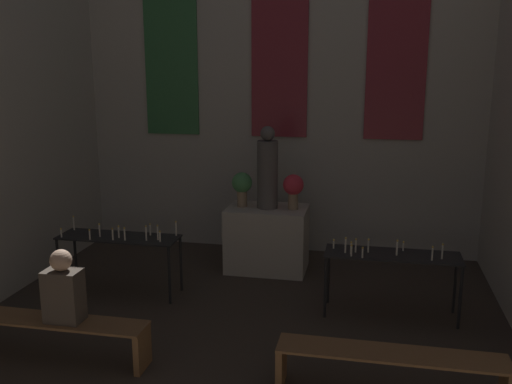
% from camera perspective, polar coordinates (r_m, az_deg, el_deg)
% --- Properties ---
extents(wall_back, '(6.37, 0.16, 5.69)m').
position_cam_1_polar(wall_back, '(8.87, 2.44, 12.40)').
color(wall_back, '#B2AD9E').
rests_on(wall_back, ground_plane).
extents(altar, '(1.13, 0.75, 0.92)m').
position_cam_1_polar(altar, '(8.24, 1.13, -4.69)').
color(altar, '#BCB29E').
rests_on(altar, ground_plane).
extents(statue, '(0.29, 0.29, 1.16)m').
position_cam_1_polar(statue, '(7.99, 1.16, 2.13)').
color(statue, '#5B5651').
rests_on(statue, altar).
extents(flower_vase_left, '(0.29, 0.29, 0.50)m').
position_cam_1_polar(flower_vase_left, '(8.11, -1.41, 0.69)').
color(flower_vase_left, '#937A5B').
rests_on(flower_vase_left, altar).
extents(flower_vase_right, '(0.29, 0.29, 0.50)m').
position_cam_1_polar(flower_vase_right, '(7.98, 3.75, 0.46)').
color(flower_vase_right, '#937A5B').
rests_on(flower_vase_right, altar).
extents(candle_rack_left, '(1.56, 0.49, 0.96)m').
position_cam_1_polar(candle_rack_left, '(7.55, -13.53, -4.91)').
color(candle_rack_left, black).
rests_on(candle_rack_left, ground_plane).
extents(candle_rack_right, '(1.56, 0.49, 0.95)m').
position_cam_1_polar(candle_rack_right, '(6.88, 13.40, -6.68)').
color(candle_rack_right, black).
rests_on(candle_rack_right, ground_plane).
extents(pew_back_left, '(2.02, 0.36, 0.43)m').
position_cam_1_polar(pew_back_left, '(6.24, -19.90, -12.79)').
color(pew_back_left, brown).
rests_on(pew_back_left, ground_plane).
extents(pew_back_right, '(2.02, 0.36, 0.43)m').
position_cam_1_polar(pew_back_right, '(5.43, 13.27, -16.38)').
color(pew_back_right, brown).
rests_on(pew_back_right, ground_plane).
extents(person_seated, '(0.36, 0.24, 0.74)m').
position_cam_1_polar(person_seated, '(5.98, -18.72, -9.24)').
color(person_seated, '#4C4238').
rests_on(person_seated, pew_back_left).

